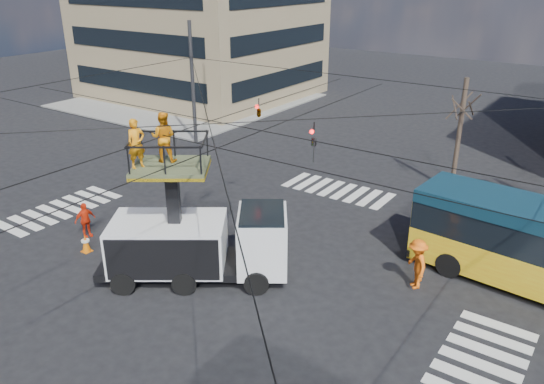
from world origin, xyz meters
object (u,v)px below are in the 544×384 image
at_px(worker_ground, 85,220).
at_px(flagger, 417,264).
at_px(utility_truck, 197,228).
at_px(traffic_cone, 86,243).

xyz_separation_m(worker_ground, flagger, (13.34, 4.37, 0.17)).
bearing_deg(utility_truck, worker_ground, 148.51).
height_order(traffic_cone, worker_ground, worker_ground).
bearing_deg(flagger, utility_truck, -100.13).
distance_m(utility_truck, worker_ground, 6.46).
distance_m(utility_truck, flagger, 8.16).
height_order(utility_truck, flagger, utility_truck).
relative_size(worker_ground, flagger, 0.83).
bearing_deg(worker_ground, flagger, -61.59).
bearing_deg(utility_truck, flagger, -5.08).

